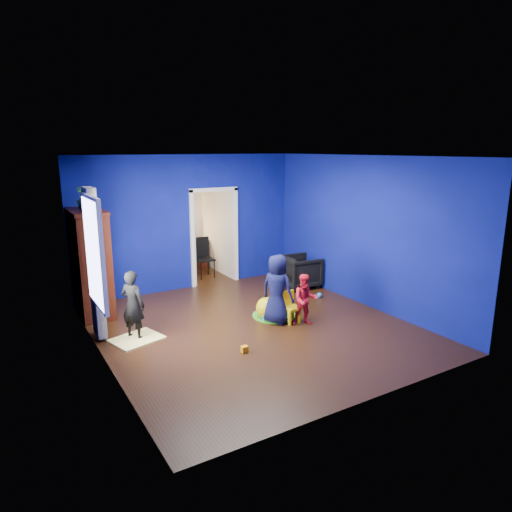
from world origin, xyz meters
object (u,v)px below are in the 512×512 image
child_navy (277,289)px  vase (89,206)px  crt_tv (93,261)px  hopper_ball (267,308)px  toddler_red (305,300)px  play_mat (275,315)px  kid_chair (291,309)px  folding_chair (205,259)px  child_black (133,305)px  tv_armoire (91,263)px  study_desk (189,254)px  armchair (300,271)px

child_navy → vase: vase is taller
crt_tv → hopper_ball: 3.30m
toddler_red → hopper_ball: size_ratio=2.28×
hopper_ball → play_mat: bearing=8.8°
kid_chair → play_mat: (-0.09, 0.41, -0.24)m
folding_chair → child_black: bearing=-132.7°
child_navy → crt_tv: bearing=26.1°
kid_chair → play_mat: kid_chair is taller
tv_armoire → kid_chair: bearing=-37.3°
toddler_red → study_desk: toddler_red is taller
study_desk → folding_chair: folding_chair is taller
hopper_ball → play_mat: size_ratio=0.49×
vase → folding_chair: bearing=28.3°
tv_armoire → child_black: bearing=-77.6°
child_black → child_navy: bearing=-142.6°
child_navy → hopper_ball: (-0.05, 0.25, -0.42)m
play_mat → study_desk: bearing=90.2°
kid_chair → play_mat: 0.48m
crt_tv → play_mat: crt_tv is taller
armchair → tv_armoire: 4.40m
kid_chair → study_desk: 4.40m
play_mat → hopper_ball: bearing=-171.2°
child_navy → folding_chair: 3.32m
child_black → child_navy: (2.37, -0.61, 0.05)m
armchair → child_black: bearing=107.5°
child_navy → toddler_red: bearing=-157.0°
play_mat → study_desk: size_ratio=0.93×
toddler_red → vase: (-3.07, 2.12, 1.60)m
child_navy → hopper_ball: bearing=-14.3°
child_black → folding_chair: bearing=-80.8°
hopper_ball → kid_chair: (0.27, -0.38, 0.05)m
hopper_ball → kid_chair: kid_chair is taller
vase → study_desk: size_ratio=0.22×
child_black → hopper_ball: bearing=-137.0°
kid_chair → tv_armoire: bearing=136.9°
child_black → vase: size_ratio=5.97×
armchair → hopper_ball: (-1.67, -1.27, -0.15)m
crt_tv → kid_chair: 3.72m
hopper_ball → play_mat: (0.19, 0.03, -0.19)m
toddler_red → vase: bearing=169.7°
vase → folding_chair: (2.82, 1.52, -1.60)m
child_black → kid_chair: (2.59, -0.74, -0.32)m
tv_armoire → folding_chair: 3.11m
kid_chair → study_desk: (-0.10, 4.40, 0.12)m
armchair → vase: (-4.32, 0.27, 1.70)m
crt_tv → study_desk: crt_tv is taller
toddler_red → play_mat: 0.79m
vase → child_navy: bearing=-33.6°
vase → tv_armoire: vase is taller
toddler_red → hopper_ball: bearing=150.5°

